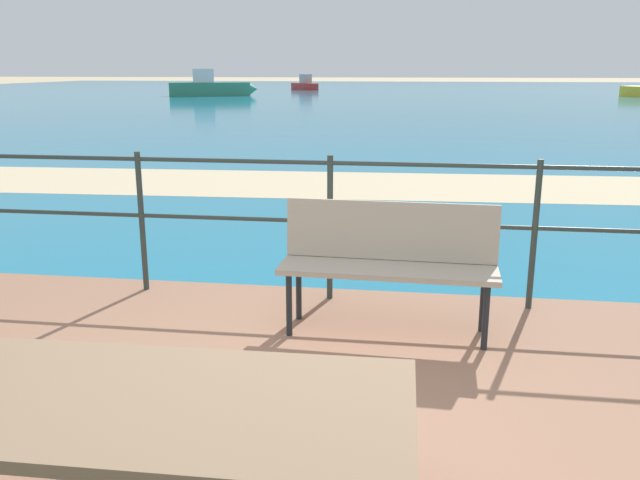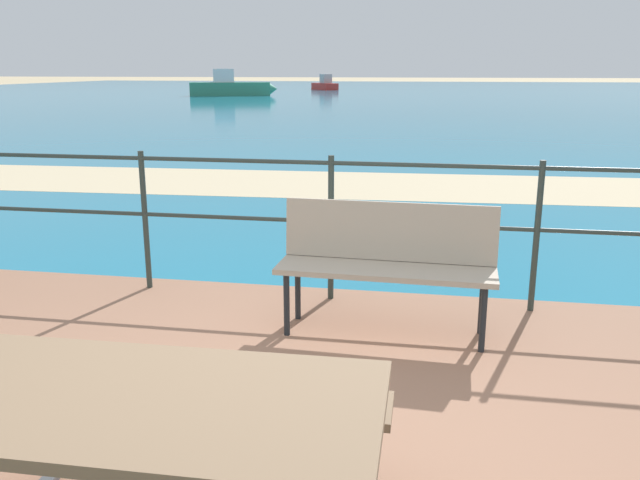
{
  "view_description": "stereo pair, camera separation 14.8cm",
  "coord_description": "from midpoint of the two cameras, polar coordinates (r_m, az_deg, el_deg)",
  "views": [
    {
      "loc": [
        0.61,
        -2.34,
        1.77
      ],
      "look_at": [
        -0.04,
        2.15,
        0.58
      ],
      "focal_mm": 36.91,
      "sensor_mm": 36.0,
      "label": 1
    },
    {
      "loc": [
        0.75,
        -2.32,
        1.77
      ],
      "look_at": [
        -0.04,
        2.15,
        0.58
      ],
      "focal_mm": 36.91,
      "sensor_mm": 36.0,
      "label": 2
    }
  ],
  "objects": [
    {
      "name": "railing_fence",
      "position": [
        4.87,
        1.83,
        2.65
      ],
      "size": [
        5.94,
        0.04,
        1.1
      ],
      "color": "#2D3833",
      "rests_on": "patio_paving"
    },
    {
      "name": "picnic_table",
      "position": [
        2.2,
        -14.07,
        -17.0
      ],
      "size": [
        1.58,
        1.44,
        0.75
      ],
      "rotation": [
        0.0,
        0.0,
        0.02
      ],
      "color": "#7A6047",
      "rests_on": "patio_paving"
    },
    {
      "name": "sea_water",
      "position": [
        42.38,
        9.39,
        12.16
      ],
      "size": [
        90.0,
        90.0,
        0.01
      ],
      "primitive_type": "cube",
      "color": "teal",
      "rests_on": "ground"
    },
    {
      "name": "park_bench",
      "position": [
        4.33,
        6.83,
        -1.33
      ],
      "size": [
        1.42,
        0.46,
        0.86
      ],
      "rotation": [
        0.0,
        0.0,
        -0.04
      ],
      "color": "tan",
      "rests_on": "patio_paving"
    },
    {
      "name": "beach_strip",
      "position": [
        10.24,
        6.16,
        4.72
      ],
      "size": [
        54.05,
        4.62,
        0.01
      ],
      "primitive_type": "cube",
      "rotation": [
        0.0,
        0.0,
        0.04
      ],
      "color": "beige",
      "rests_on": "ground"
    },
    {
      "name": "boat_mid",
      "position": [
        43.42,
        -7.6,
        13.02
      ],
      "size": [
        5.55,
        2.57,
        1.67
      ],
      "rotation": [
        0.0,
        0.0,
        0.32
      ],
      "color": "#338466",
      "rests_on": "sea_water"
    },
    {
      "name": "boat_far",
      "position": [
        54.9,
        0.47,
        13.3
      ],
      "size": [
        2.6,
        3.48,
        1.24
      ],
      "rotation": [
        0.0,
        0.0,
        2.13
      ],
      "color": "red",
      "rests_on": "sea_water"
    }
  ]
}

